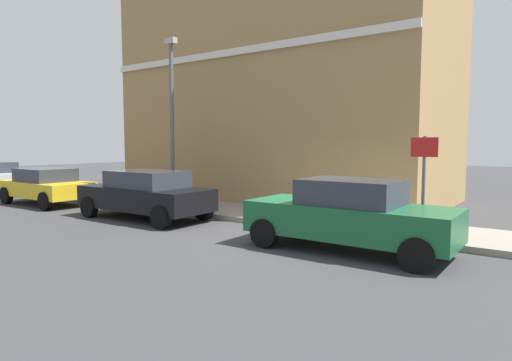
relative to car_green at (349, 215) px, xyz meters
The scene contains 10 objects.
ground 1.87m from the car_green, 74.39° to the left, with size 80.00×80.00×0.00m, color #38383A.
sidewalk 8.06m from the car_green, 72.13° to the left, with size 2.39×30.00×0.15m, color gray.
corner_building 9.95m from the car_green, 40.24° to the left, with size 6.84×12.61×9.16m.
car_green is the anchor object (origin of this frame).
car_black 6.64m from the car_green, 89.17° to the left, with size 1.90×4.36×1.47m.
car_yellow 12.15m from the car_green, 89.97° to the left, with size 1.86×3.91×1.36m.
utility_cabinet 2.47m from the car_green, 26.17° to the left, with size 0.46×0.61×1.15m.
bollard_near_cabinet 3.40m from the car_green, 47.12° to the left, with size 0.14×0.14×1.04m.
street_sign 2.16m from the car_green, 32.04° to the right, with size 0.08×0.60×2.30m.
lamppost 8.22m from the car_green, 74.58° to the left, with size 0.20×0.44×5.72m.
Camera 1 is at (-9.02, -5.41, 2.28)m, focal length 30.68 mm.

